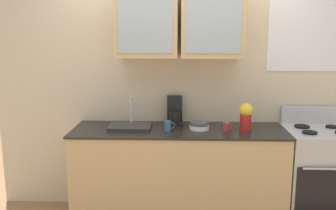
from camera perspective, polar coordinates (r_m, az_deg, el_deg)
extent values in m
cube|color=beige|center=(3.90, 1.73, 3.35)|extent=(3.85, 0.10, 2.66)
cube|color=tan|center=(3.64, -3.25, 12.36)|extent=(0.59, 0.36, 0.64)
cube|color=#9EADB7|center=(3.46, -3.54, 12.43)|extent=(0.50, 0.01, 0.55)
cube|color=tan|center=(3.64, 6.79, 12.31)|extent=(0.59, 0.36, 0.64)
cube|color=#9EADB7|center=(3.45, 7.05, 12.37)|extent=(0.50, 0.01, 0.55)
cube|color=white|center=(3.99, 20.08, 10.30)|extent=(0.70, 0.01, 0.75)
cube|color=tan|center=(3.76, 1.62, -10.75)|extent=(2.04, 0.62, 0.91)
cube|color=black|center=(3.61, 1.66, -3.87)|extent=(2.07, 0.64, 0.02)
cube|color=silver|center=(3.99, 21.88, -10.12)|extent=(0.65, 0.60, 0.93)
cube|color=black|center=(3.75, 23.39, -12.83)|extent=(0.59, 0.01, 0.56)
cylinder|color=silver|center=(3.63, 23.90, -8.95)|extent=(0.52, 0.02, 0.02)
cube|color=silver|center=(4.09, 21.13, -1.42)|extent=(0.61, 0.04, 0.18)
cylinder|color=black|center=(3.70, 20.87, -3.95)|extent=(0.14, 0.14, 0.02)
cylinder|color=black|center=(3.91, 19.83, -3.10)|extent=(0.15, 0.15, 0.02)
cylinder|color=black|center=(4.00, 23.79, -3.05)|extent=(0.11, 0.11, 0.02)
cube|color=#2D2D30|center=(3.67, -5.84, -3.31)|extent=(0.41, 0.30, 0.03)
cylinder|color=silver|center=(3.75, -5.63, -0.90)|extent=(0.02, 0.02, 0.23)
cylinder|color=silver|center=(3.67, -5.79, 0.69)|extent=(0.02, 0.12, 0.02)
cylinder|color=white|center=(3.62, 4.79, -3.41)|extent=(0.19, 0.19, 0.04)
cylinder|color=#4C4C54|center=(3.61, 4.80, -2.92)|extent=(0.18, 0.18, 0.04)
cylinder|color=#B21E1E|center=(3.60, 11.79, -2.67)|extent=(0.11, 0.11, 0.16)
sphere|color=yellow|center=(3.58, 11.86, -0.75)|extent=(0.13, 0.13, 0.13)
cylinder|color=#38608C|center=(3.54, -0.06, -3.22)|extent=(0.07, 0.07, 0.10)
torus|color=#38608C|center=(3.53, 0.59, -3.14)|extent=(0.06, 0.01, 0.06)
cylinder|color=#993838|center=(3.57, 8.95, -3.34)|extent=(0.07, 0.07, 0.08)
torus|color=#993838|center=(3.58, 9.62, -3.28)|extent=(0.05, 0.01, 0.05)
cube|color=black|center=(3.77, 1.02, -2.84)|extent=(0.17, 0.20, 0.03)
cylinder|color=black|center=(3.73, 1.02, -1.87)|extent=(0.11, 0.11, 0.11)
cube|color=black|center=(3.81, 1.04, -0.47)|extent=(0.15, 0.06, 0.26)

